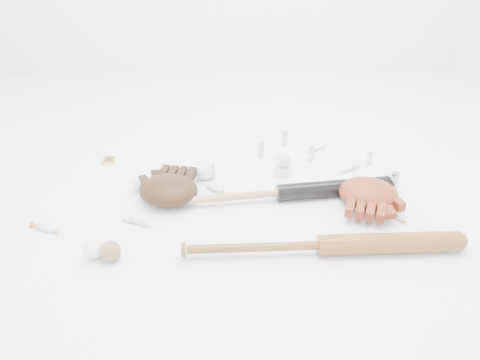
{
  "coord_description": "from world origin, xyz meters",
  "views": [
    {
      "loc": [
        -0.02,
        -1.58,
        1.06
      ],
      "look_at": [
        0.01,
        0.03,
        0.06
      ],
      "focal_mm": 35.0,
      "sensor_mm": 36.0,
      "label": 1
    }
  ],
  "objects_px": {
    "bat_dark": "(280,193)",
    "bat_wood": "(321,245)",
    "pedestal": "(283,170)",
    "glove_dark": "(168,190)"
  },
  "relations": [
    {
      "from": "bat_dark",
      "to": "pedestal",
      "type": "xyz_separation_m",
      "value": [
        0.03,
        0.2,
        -0.02
      ]
    },
    {
      "from": "bat_wood",
      "to": "bat_dark",
      "type": "bearing_deg",
      "value": 106.9
    },
    {
      "from": "bat_wood",
      "to": "pedestal",
      "type": "xyz_separation_m",
      "value": [
        -0.08,
        0.53,
        -0.02
      ]
    },
    {
      "from": "bat_dark",
      "to": "glove_dark",
      "type": "height_order",
      "value": "glove_dark"
    },
    {
      "from": "bat_wood",
      "to": "glove_dark",
      "type": "height_order",
      "value": "glove_dark"
    },
    {
      "from": "bat_wood",
      "to": "pedestal",
      "type": "relative_size",
      "value": 14.72
    },
    {
      "from": "bat_dark",
      "to": "pedestal",
      "type": "relative_size",
      "value": 14.07
    },
    {
      "from": "glove_dark",
      "to": "pedestal",
      "type": "height_order",
      "value": "glove_dark"
    },
    {
      "from": "bat_dark",
      "to": "bat_wood",
      "type": "xyz_separation_m",
      "value": [
        0.11,
        -0.33,
        0.0
      ]
    },
    {
      "from": "bat_dark",
      "to": "bat_wood",
      "type": "height_order",
      "value": "bat_wood"
    }
  ]
}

